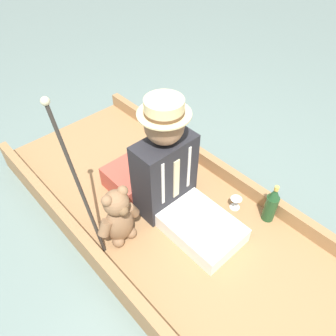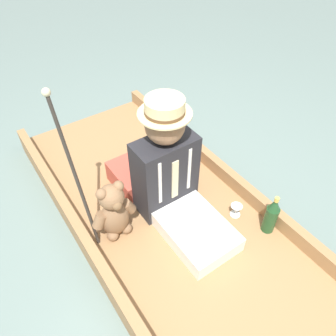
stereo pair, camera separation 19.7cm
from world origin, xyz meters
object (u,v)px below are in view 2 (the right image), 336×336
teddy_bear (114,212)px  walking_cane (71,163)px  champagne_bottle (271,215)px  seated_person (173,177)px  wine_glass (236,209)px

teddy_bear → walking_cane: 0.40m
teddy_bear → champagne_bottle: 0.95m
seated_person → walking_cane: (0.51, -0.20, 0.23)m
walking_cane → seated_person: bearing=158.7°
seated_person → walking_cane: bearing=-26.7°
seated_person → wine_glass: (-0.32, 0.27, -0.25)m
seated_person → teddy_bear: seated_person is taller
walking_cane → champagne_bottle: size_ratio=3.18×
seated_person → teddy_bear: (0.38, -0.06, -0.12)m
teddy_bear → seated_person: bearing=171.6°
champagne_bottle → teddy_bear: bearing=-33.5°
teddy_bear → wine_glass: (-0.70, 0.32, -0.13)m
wine_glass → seated_person: bearing=-39.9°
walking_cane → champagne_bottle: bearing=144.1°
seated_person → wine_glass: bearing=134.7°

